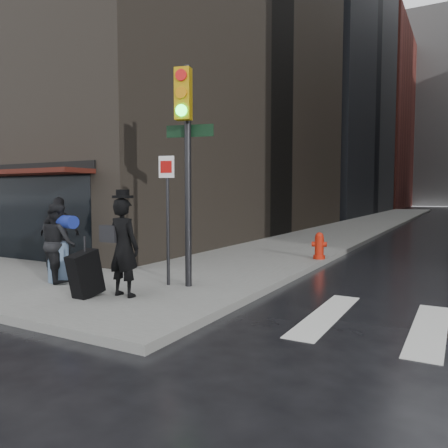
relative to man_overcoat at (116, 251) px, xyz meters
The scene contains 9 objects.
ground 1.03m from the man_overcoat, 45.49° to the left, with size 140.00×140.00×0.00m, color black.
sidewalk_left 27.18m from the man_overcoat, 89.65° to the left, with size 4.00×50.00×0.15m, color slate.
bldg_left_mid 43.33m from the man_overcoat, 108.59° to the left, with size 22.00×24.00×34.00m, color slate.
bldg_left_far 64.60m from the man_overcoat, 101.67° to the left, with size 22.00×20.00×26.00m, color maroon.
man_overcoat is the anchor object (origin of this frame).
man_jeans 2.11m from the man_overcoat, 168.00° to the left, with size 1.19×1.01×1.73m.
man_greycoat 3.64m from the man_overcoat, 155.00° to the left, with size 1.16×0.70×1.84m.
traffic_light 2.52m from the man_overcoat, 62.87° to the left, with size 1.10×0.62×4.51m.
fire_hydrant 6.77m from the man_overcoat, 73.08° to the left, with size 0.45×0.35×0.79m.
Camera 1 is at (5.50, -6.27, 2.08)m, focal length 35.00 mm.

